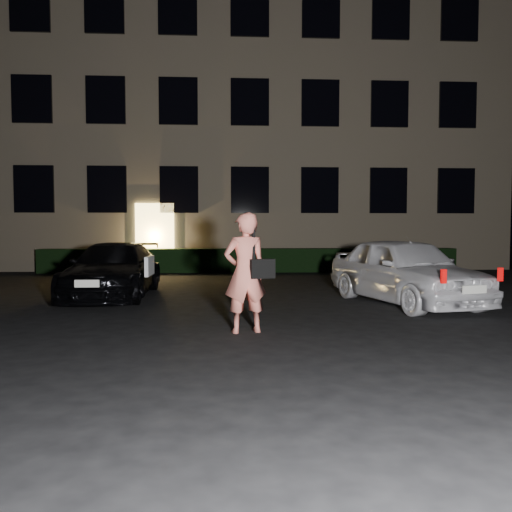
{
  "coord_description": "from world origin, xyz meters",
  "views": [
    {
      "loc": [
        -0.81,
        -7.54,
        1.53
      ],
      "look_at": [
        -0.28,
        2.0,
        1.02
      ],
      "focal_mm": 35.0,
      "sensor_mm": 36.0,
      "label": 1
    }
  ],
  "objects": [
    {
      "name": "building",
      "position": [
        -0.0,
        14.99,
        6.0
      ],
      "size": [
        20.0,
        8.11,
        12.0
      ],
      "color": "#746853",
      "rests_on": "ground"
    },
    {
      "name": "man",
      "position": [
        -0.55,
        -0.19,
        0.89
      ],
      "size": [
        0.81,
        0.58,
        1.78
      ],
      "rotation": [
        0.0,
        0.0,
        3.4
      ],
      "color": "#D56D5D",
      "rests_on": "ground"
    },
    {
      "name": "sedan",
      "position": [
        -3.41,
        3.96,
        0.61
      ],
      "size": [
        1.83,
        4.33,
        1.23
      ],
      "rotation": [
        0.0,
        0.0,
        0.0
      ],
      "color": "black",
      "rests_on": "ground"
    },
    {
      "name": "ground",
      "position": [
        0.0,
        0.0,
        0.0
      ],
      "size": [
        80.0,
        80.0,
        0.0
      ],
      "primitive_type": "plane",
      "color": "black",
      "rests_on": "ground"
    },
    {
      "name": "hatch",
      "position": [
        2.81,
        2.48,
        0.7
      ],
      "size": [
        2.62,
        4.37,
        1.39
      ],
      "rotation": [
        0.0,
        0.0,
        0.25
      ],
      "color": "white",
      "rests_on": "ground"
    },
    {
      "name": "hedge",
      "position": [
        0.0,
        10.5,
        0.42
      ],
      "size": [
        15.0,
        0.7,
        0.85
      ],
      "primitive_type": "cube",
      "color": "black",
      "rests_on": "ground"
    }
  ]
}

